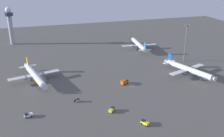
# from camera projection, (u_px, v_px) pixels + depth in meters

# --- Properties ---
(ground_plane) EXTENTS (416.00, 416.00, 0.00)m
(ground_plane) POSITION_uv_depth(u_px,v_px,m) (131.00, 85.00, 169.44)
(ground_plane) COLOR #56544F
(control_tower) EXTENTS (8.00, 8.00, 36.68)m
(control_tower) POSITION_uv_depth(u_px,v_px,m) (10.00, 23.00, 253.44)
(control_tower) COLOR #A8A8B2
(control_tower) RESTS_ON ground
(airplane_mid_apron) EXTENTS (33.26, 42.27, 11.16)m
(airplane_mid_apron) POSITION_uv_depth(u_px,v_px,m) (188.00, 69.00, 184.86)
(airplane_mid_apron) COLOR silver
(airplane_mid_apron) RESTS_ON ground
(airplane_far_stand) EXTENTS (34.49, 44.00, 11.41)m
(airplane_far_stand) POSITION_uv_depth(u_px,v_px,m) (35.00, 75.00, 174.78)
(airplane_far_stand) COLOR silver
(airplane_far_stand) RESTS_ON ground
(airplane_taxiway_distant) EXTENTS (32.89, 42.17, 10.81)m
(airplane_taxiway_distant) POSITION_uv_depth(u_px,v_px,m) (139.00, 45.00, 243.43)
(airplane_taxiway_distant) COLOR silver
(airplane_taxiway_distant) RESTS_ON ground
(baggage_tractor) EXTENTS (4.31, 4.31, 2.25)m
(baggage_tractor) POSITION_uv_depth(u_px,v_px,m) (112.00, 110.00, 138.36)
(baggage_tractor) COLOR yellow
(baggage_tractor) RESTS_ON ground
(maintenance_van) EXTENTS (3.51, 4.58, 2.25)m
(maintenance_van) POSITION_uv_depth(u_px,v_px,m) (145.00, 123.00, 126.87)
(maintenance_van) COLOR yellow
(maintenance_van) RESTS_ON ground
(pushback_tug) EXTENTS (3.56, 3.05, 2.05)m
(pushback_tug) POSITION_uv_depth(u_px,v_px,m) (78.00, 100.00, 148.57)
(pushback_tug) COLOR gray
(pushback_tug) RESTS_ON ground
(cargo_loader) EXTENTS (4.43, 2.70, 2.25)m
(cargo_loader) POSITION_uv_depth(u_px,v_px,m) (28.00, 115.00, 133.39)
(cargo_loader) COLOR white
(cargo_loader) RESTS_ON ground
(catering_truck) EXTENTS (6.06, 4.89, 3.05)m
(catering_truck) POSITION_uv_depth(u_px,v_px,m) (124.00, 82.00, 170.85)
(catering_truck) COLOR #D85919
(catering_truck) RESTS_ON ground
(apron_light_central) EXTENTS (4.80, 0.90, 30.24)m
(apron_light_central) POSITION_uv_depth(u_px,v_px,m) (186.00, 41.00, 207.80)
(apron_light_central) COLOR slate
(apron_light_central) RESTS_ON ground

